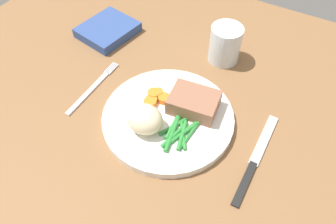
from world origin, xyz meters
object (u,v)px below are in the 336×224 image
Objects in this scene: knife at (255,160)px; napkin at (108,30)px; fork at (93,88)px; water_glass at (224,46)px; dinner_plate at (168,118)px; meat_portion at (194,102)px.

napkin is at bearing 154.77° from knife.
fork is 2.00× the size of water_glass.
knife is at bearing -0.93° from dinner_plate.
fork is at bearing -132.39° from water_glass.
dinner_plate is 1.22× the size of knife.
meat_portion is (3.37, 3.93, 2.47)cm from dinner_plate.
knife is at bearing -20.88° from napkin.
fork is (-21.13, -4.19, -3.07)cm from meat_portion.
meat_portion is 31.63cm from napkin.
dinner_plate is 2.00× the size of napkin.
dinner_plate is 17.77cm from fork.
water_glass is (19.83, 21.72, 3.33)cm from fork.
dinner_plate is at bearing 174.72° from knife.
meat_portion is 1.08× the size of water_glass.
fork is 29.60cm from water_glass.
dinner_plate is 21.74cm from water_glass.
meat_portion is 0.44× the size of knife.
meat_portion reaches higher than dinner_plate.
napkin is at bearing 147.73° from dinner_plate.
water_glass reaches higher than knife.
fork is at bearing -179.17° from dinner_plate.
water_glass is at bearing 121.16° from knife.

